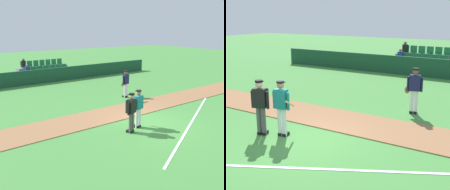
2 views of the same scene
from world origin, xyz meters
The scene contains 8 objects.
ground_plane centered at (0.00, 0.00, 0.00)m, with size 80.00×80.00×0.00m, color #42843A.
infield_dirt_path centered at (0.00, 2.14, 0.01)m, with size 28.00×2.13×0.03m, color #936642.
foul_line_chalk centered at (3.00, -0.50, 0.01)m, with size 12.00×0.10×0.01m, color white.
dugout_fence centered at (0.00, 11.60, 0.58)m, with size 20.00×0.16×1.15m, color #19472D.
stadium_bleachers centered at (-0.02, 13.05, 0.49)m, with size 4.45×2.10×1.90m.
batter_teal_jersey centered at (-0.67, -0.06, 0.97)m, with size 0.72×0.75×1.76m.
umpire_home_plate centered at (-1.30, -0.31, 1.00)m, with size 0.56×0.40×1.76m.
runner_navy_jersey centered at (2.04, 4.28, 0.96)m, with size 0.67×0.37×1.76m.
Camera 2 is at (5.58, -6.93, 3.70)m, focal length 50.14 mm.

